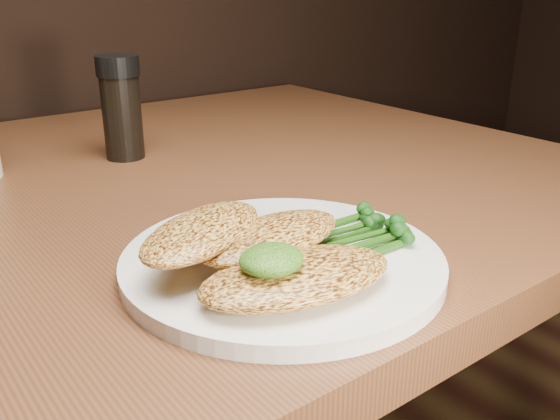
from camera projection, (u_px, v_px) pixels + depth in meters
plate at (283, 261)px, 0.47m from camera, size 0.25×0.25×0.01m
chicken_front at (297, 277)px, 0.41m from camera, size 0.15×0.10×0.02m
chicken_mid at (272, 237)px, 0.45m from camera, size 0.14×0.08×0.02m
chicken_back at (203, 232)px, 0.44m from camera, size 0.14×0.11×0.02m
pesto_front at (271, 260)px, 0.40m from camera, size 0.05×0.05×0.02m
broccolini_bundle at (347, 236)px, 0.48m from camera, size 0.13×0.10×0.02m
pepper_grinder at (121, 108)px, 0.74m from camera, size 0.06×0.06×0.13m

